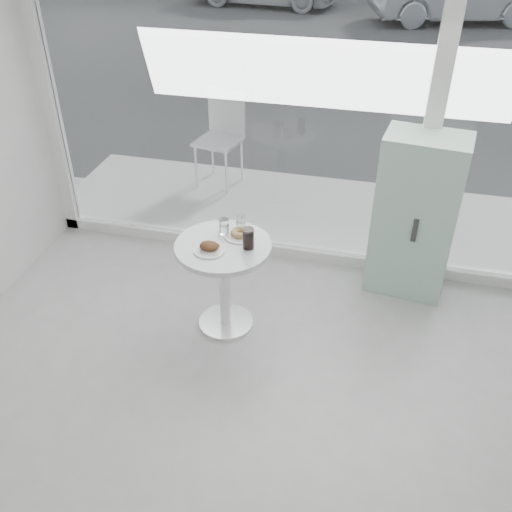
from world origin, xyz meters
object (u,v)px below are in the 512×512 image
(water_tumbler_a, at_px, (224,227))
(water_tumbler_b, at_px, (241,224))
(patio_chair, at_px, (222,132))
(plate_fritter, at_px, (210,247))
(main_table, at_px, (224,269))
(cola_glass, at_px, (248,239))
(plate_donut, at_px, (240,234))
(mint_cabinet, at_px, (415,216))

(water_tumbler_a, bearing_deg, water_tumbler_b, 32.16)
(patio_chair, xyz_separation_m, plate_fritter, (0.65, -2.45, 0.16))
(main_table, distance_m, cola_glass, 0.35)
(plate_donut, distance_m, cola_glass, 0.18)
(patio_chair, height_order, cola_glass, patio_chair)
(main_table, distance_m, mint_cabinet, 1.64)
(patio_chair, bearing_deg, water_tumbler_b, -58.08)
(main_table, height_order, water_tumbler_a, water_tumbler_a)
(water_tumbler_a, bearing_deg, main_table, -77.05)
(mint_cabinet, xyz_separation_m, plate_fritter, (-1.45, -0.98, 0.10))
(patio_chair, relative_size, water_tumbler_a, 8.14)
(main_table, xyz_separation_m, water_tumbler_b, (0.08, 0.22, 0.27))
(plate_fritter, height_order, water_tumbler_b, water_tumbler_b)
(water_tumbler_a, bearing_deg, mint_cabinet, 27.41)
(plate_donut, distance_m, water_tumbler_a, 0.13)
(main_table, distance_m, water_tumbler_a, 0.31)
(mint_cabinet, relative_size, cola_glass, 8.76)
(main_table, distance_m, patio_chair, 2.45)
(mint_cabinet, relative_size, plate_donut, 5.83)
(mint_cabinet, height_order, cola_glass, mint_cabinet)
(plate_donut, height_order, cola_glass, cola_glass)
(mint_cabinet, distance_m, water_tumbler_a, 1.60)
(plate_fritter, xyz_separation_m, cola_glass, (0.26, 0.10, 0.05))
(patio_chair, xyz_separation_m, water_tumbler_b, (0.79, -2.13, 0.19))
(mint_cabinet, relative_size, water_tumbler_b, 11.38)
(mint_cabinet, xyz_separation_m, cola_glass, (-1.19, -0.88, 0.15))
(patio_chair, distance_m, plate_fritter, 2.53)
(main_table, bearing_deg, water_tumbler_a, 102.95)
(water_tumbler_a, xyz_separation_m, cola_glass, (0.23, -0.14, 0.02))
(main_table, height_order, patio_chair, patio_chair)
(plate_fritter, bearing_deg, cola_glass, 21.26)
(mint_cabinet, height_order, patio_chair, mint_cabinet)
(mint_cabinet, distance_m, plate_fritter, 1.75)
(main_table, distance_m, plate_donut, 0.29)
(water_tumbler_b, height_order, cola_glass, cola_glass)
(plate_fritter, bearing_deg, mint_cabinet, 34.07)
(mint_cabinet, xyz_separation_m, water_tumbler_a, (-1.41, -0.73, 0.13))
(patio_chair, relative_size, plate_donut, 4.29)
(water_tumbler_a, height_order, water_tumbler_b, water_tumbler_a)
(mint_cabinet, relative_size, patio_chair, 1.36)
(plate_fritter, bearing_deg, main_table, 55.28)
(main_table, height_order, plate_donut, plate_donut)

